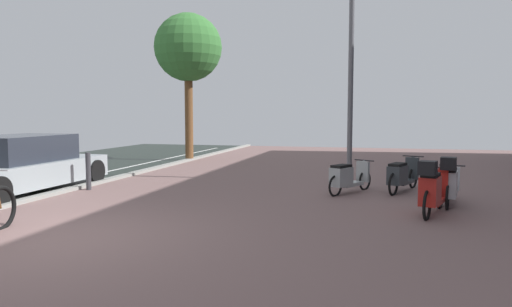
# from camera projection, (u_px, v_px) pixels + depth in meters

# --- Properties ---
(ground) EXTENTS (21.00, 40.00, 0.13)m
(ground) POSITION_uv_depth(u_px,v_px,m) (134.00, 248.00, 6.51)
(ground) COLOR black
(scooter_near) EXTENTS (0.67, 1.71, 1.04)m
(scooter_near) POSITION_uv_depth(u_px,v_px,m) (449.00, 183.00, 9.32)
(scooter_near) COLOR black
(scooter_near) RESTS_ON ground
(scooter_mid) EXTENTS (0.78, 1.69, 1.06)m
(scooter_mid) POSITION_uv_depth(u_px,v_px,m) (432.00, 190.00, 8.43)
(scooter_mid) COLOR black
(scooter_mid) RESTS_ON ground
(scooter_far) EXTENTS (0.98, 1.53, 0.76)m
(scooter_far) POSITION_uv_depth(u_px,v_px,m) (347.00, 177.00, 10.77)
(scooter_far) COLOR black
(scooter_far) RESTS_ON ground
(scooter_extra) EXTENTS (0.90, 1.77, 0.83)m
(scooter_extra) POSITION_uv_depth(u_px,v_px,m) (401.00, 176.00, 10.95)
(scooter_extra) COLOR black
(scooter_extra) RESTS_ON ground
(parked_car_near) EXTENTS (1.95, 4.36, 1.33)m
(parked_car_near) POSITION_uv_depth(u_px,v_px,m) (21.00, 166.00, 10.95)
(parked_car_near) COLOR #9EA9AD
(parked_car_near) RESTS_ON ground
(lamp_post) EXTENTS (0.20, 0.52, 6.54)m
(lamp_post) POSITION_uv_depth(u_px,v_px,m) (351.00, 47.00, 12.47)
(lamp_post) COLOR slate
(lamp_post) RESTS_ON ground
(street_tree) EXTENTS (2.61, 2.61, 5.70)m
(street_tree) POSITION_uv_depth(u_px,v_px,m) (188.00, 49.00, 18.11)
(street_tree) COLOR brown
(street_tree) RESTS_ON ground
(bollard_far) EXTENTS (0.12, 0.12, 0.91)m
(bollard_far) POSITION_uv_depth(u_px,v_px,m) (88.00, 171.00, 11.28)
(bollard_far) COLOR #38383D
(bollard_far) RESTS_ON ground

